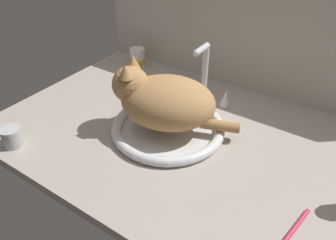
# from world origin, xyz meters

# --- Properties ---
(countertop) EXTENTS (1.13, 0.74, 0.03)m
(countertop) POSITION_xyz_m (0.00, 0.00, 0.01)
(countertop) COLOR #ADA399
(countertop) RESTS_ON ground
(backsplash_wall) EXTENTS (1.13, 0.02, 0.41)m
(backsplash_wall) POSITION_xyz_m (0.00, 0.38, 0.21)
(backsplash_wall) COLOR beige
(backsplash_wall) RESTS_ON ground
(sink_basin) EXTENTS (0.34, 0.34, 0.03)m
(sink_basin) POSITION_xyz_m (-0.04, -0.01, 0.04)
(sink_basin) COLOR white
(sink_basin) RESTS_ON countertop
(faucet) EXTENTS (0.20, 0.10, 0.21)m
(faucet) POSITION_xyz_m (-0.04, 0.21, 0.11)
(faucet) COLOR silver
(faucet) RESTS_ON countertop
(cat) EXTENTS (0.37, 0.29, 0.20)m
(cat) POSITION_xyz_m (-0.06, -0.01, 0.14)
(cat) COLOR tan
(cat) RESTS_ON sink_basin
(metal_jar) EXTENTS (0.06, 0.06, 0.06)m
(metal_jar) POSITION_xyz_m (-0.38, -0.31, 0.06)
(metal_jar) COLOR #B2B5BA
(metal_jar) RESTS_ON countertop
(pill_bottle) EXTENTS (0.06, 0.06, 0.08)m
(pill_bottle) POSITION_xyz_m (-0.39, 0.29, 0.07)
(pill_bottle) COLOR white
(pill_bottle) RESTS_ON countertop
(toothbrush) EXTENTS (0.04, 0.19, 0.02)m
(toothbrush) POSITION_xyz_m (0.38, -0.18, 0.04)
(toothbrush) COLOR #D83359
(toothbrush) RESTS_ON countertop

